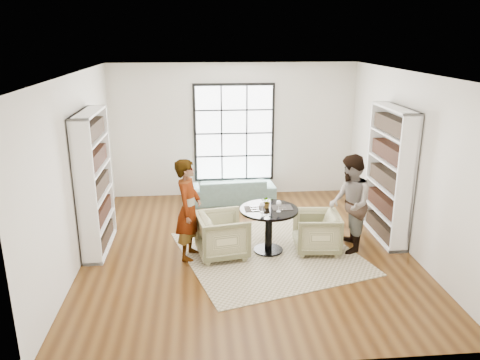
{
  "coord_description": "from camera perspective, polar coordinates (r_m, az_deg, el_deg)",
  "views": [
    {
      "loc": [
        -0.79,
        -7.38,
        3.59
      ],
      "look_at": [
        -0.09,
        0.4,
        1.14
      ],
      "focal_mm": 35.0,
      "sensor_mm": 36.0,
      "label": 1
    }
  ],
  "objects": [
    {
      "name": "cutlery_left",
      "position": [
        7.84,
        1.82,
        -3.48
      ],
      "size": [
        0.14,
        0.22,
        0.01
      ],
      "primitive_type": null,
      "rotation": [
        0.0,
        0.0,
        0.01
      ],
      "color": "silver",
      "rests_on": "placemat_left"
    },
    {
      "name": "placemat_right",
      "position": [
        7.93,
        5.14,
        -3.37
      ],
      "size": [
        0.34,
        0.26,
        0.01
      ],
      "primitive_type": "cube",
      "rotation": [
        0.0,
        0.0,
        0.01
      ],
      "color": "black",
      "rests_on": "pedestal_table"
    },
    {
      "name": "placemat_left",
      "position": [
        7.85,
        1.82,
        -3.53
      ],
      "size": [
        0.34,
        0.26,
        0.01
      ],
      "primitive_type": "cube",
      "rotation": [
        0.0,
        0.0,
        0.01
      ],
      "color": "black",
      "rests_on": "pedestal_table"
    },
    {
      "name": "room_shell",
      "position": [
        8.29,
        0.56,
        1.07
      ],
      "size": [
        6.0,
        6.01,
        6.0
      ],
      "color": "silver",
      "rests_on": "ground"
    },
    {
      "name": "flower_centerpiece",
      "position": [
        7.87,
        3.31,
        -2.67
      ],
      "size": [
        0.22,
        0.2,
        0.21
      ],
      "primitive_type": "imported",
      "rotation": [
        0.0,
        0.0,
        -0.17
      ],
      "color": "gray",
      "rests_on": "pedestal_table"
    },
    {
      "name": "wine_glass_right",
      "position": [
        7.71,
        4.75,
        -2.87
      ],
      "size": [
        0.09,
        0.09,
        0.2
      ],
      "color": "silver",
      "rests_on": "pedestal_table"
    },
    {
      "name": "cutlery_right",
      "position": [
        7.92,
        5.14,
        -3.32
      ],
      "size": [
        0.14,
        0.22,
        0.01
      ],
      "primitive_type": null,
      "rotation": [
        0.0,
        0.0,
        0.01
      ],
      "color": "silver",
      "rests_on": "placemat_right"
    },
    {
      "name": "wine_glass_left",
      "position": [
        7.67,
        2.73,
        -3.06
      ],
      "size": [
        0.08,
        0.08,
        0.18
      ],
      "color": "silver",
      "rests_on": "pedestal_table"
    },
    {
      "name": "rug",
      "position": [
        8.11,
        3.54,
        -8.84
      ],
      "size": [
        3.42,
        3.42,
        0.01
      ],
      "primitive_type": "cube",
      "rotation": [
        0.0,
        0.0,
        0.28
      ],
      "color": "tan",
      "rests_on": "ground"
    },
    {
      "name": "armchair_right",
      "position": [
        8.16,
        9.3,
        -6.28
      ],
      "size": [
        0.82,
        0.8,
        0.69
      ],
      "primitive_type": "imported",
      "rotation": [
        0.0,
        0.0,
        -1.65
      ],
      "color": "tan",
      "rests_on": "ground"
    },
    {
      "name": "person_right",
      "position": [
        8.12,
        13.23,
        -2.84
      ],
      "size": [
        0.75,
        0.9,
        1.69
      ],
      "primitive_type": "imported",
      "rotation": [
        0.0,
        0.0,
        -1.71
      ],
      "color": "gray",
      "rests_on": "ground"
    },
    {
      "name": "sofa",
      "position": [
        10.4,
        -1.01,
        -1.2
      ],
      "size": [
        1.93,
        0.87,
        0.55
      ],
      "primitive_type": "imported",
      "rotation": [
        0.0,
        0.0,
        3.21
      ],
      "color": "gray",
      "rests_on": "ground"
    },
    {
      "name": "pedestal_table",
      "position": [
        7.95,
        3.53,
        -4.97
      ],
      "size": [
        0.98,
        0.98,
        0.78
      ],
      "rotation": [
        0.0,
        0.0,
        0.01
      ],
      "color": "black",
      "rests_on": "ground"
    },
    {
      "name": "armchair_left",
      "position": [
        7.88,
        -2.15,
        -6.73
      ],
      "size": [
        0.95,
        0.93,
        0.74
      ],
      "primitive_type": "imported",
      "rotation": [
        0.0,
        0.0,
        1.75
      ],
      "color": "tan",
      "rests_on": "ground"
    },
    {
      "name": "ground",
      "position": [
        8.24,
        0.91,
        -8.42
      ],
      "size": [
        6.0,
        6.0,
        0.0
      ],
      "primitive_type": "plane",
      "color": "#593715"
    },
    {
      "name": "person_left",
      "position": [
        7.69,
        -6.3,
        -3.59
      ],
      "size": [
        0.55,
        0.7,
        1.7
      ],
      "primitive_type": "imported",
      "rotation": [
        0.0,
        0.0,
        1.32
      ],
      "color": "gray",
      "rests_on": "ground"
    }
  ]
}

